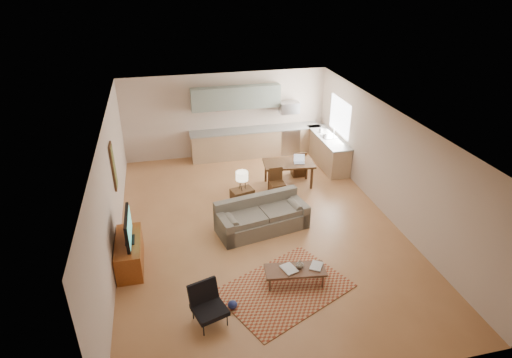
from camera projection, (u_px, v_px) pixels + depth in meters
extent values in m
plane|color=#A26A3E|center=(259.00, 227.00, 10.35)|extent=(9.00, 9.00, 0.00)
plane|color=white|center=(259.00, 121.00, 9.12)|extent=(9.00, 9.00, 0.00)
plane|color=#C0A996|center=(226.00, 115.00, 13.64)|extent=(6.50, 0.00, 6.50)
plane|color=#C0A996|center=(336.00, 322.00, 5.84)|extent=(6.50, 0.00, 6.50)
plane|color=#C0A996|center=(110.00, 193.00, 9.08)|extent=(0.00, 9.00, 9.00)
plane|color=#C0A996|center=(389.00, 163.00, 10.39)|extent=(0.00, 9.00, 9.00)
cube|color=#A5A8AD|center=(288.00, 140.00, 14.17)|extent=(0.62, 0.62, 0.90)
cube|color=#A5A8AD|center=(289.00, 107.00, 13.69)|extent=(0.62, 0.40, 0.35)
cube|color=slate|center=(236.00, 98.00, 13.28)|extent=(2.80, 0.34, 0.70)
cube|color=white|center=(340.00, 116.00, 12.90)|extent=(0.02, 1.40, 1.05)
cube|color=maroon|center=(285.00, 289.00, 8.39)|extent=(2.85, 2.49, 0.02)
imported|color=maroon|center=(284.00, 271.00, 8.30)|extent=(0.44, 0.48, 0.03)
imported|color=navy|center=(311.00, 265.00, 8.48)|extent=(0.50, 0.51, 0.02)
imported|color=black|center=(300.00, 264.00, 8.39)|extent=(0.17, 0.17, 0.17)
imported|color=beige|center=(321.00, 130.00, 13.42)|extent=(0.13, 0.13, 0.19)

